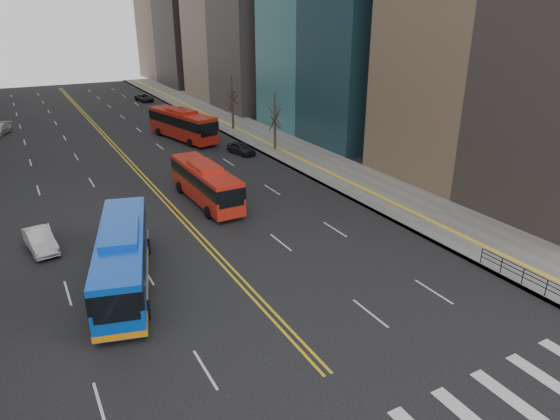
% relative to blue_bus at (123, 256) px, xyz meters
% --- Properties ---
extents(sidewalk_right, '(7.00, 130.00, 0.15)m').
position_rel_blue_bus_xyz_m(sidewalk_right, '(23.60, 27.61, -1.78)').
color(sidewalk_right, slate).
rests_on(sidewalk_right, ground).
extents(centerline, '(0.55, 100.00, 0.01)m').
position_rel_blue_bus_xyz_m(centerline, '(6.10, 37.61, -1.85)').
color(centerline, gold).
rests_on(centerline, ground).
extents(pedestrian_railing, '(0.06, 6.06, 1.02)m').
position_rel_blue_bus_xyz_m(pedestrian_railing, '(20.40, -11.39, -1.03)').
color(pedestrian_railing, black).
rests_on(pedestrian_railing, sidewalk_right).
extents(street_trees, '(35.20, 47.20, 7.60)m').
position_rel_blue_bus_xyz_m(street_trees, '(-1.08, 17.16, 3.02)').
color(street_trees, '#2E221C').
rests_on(street_trees, ground).
extents(blue_bus, '(5.65, 12.44, 3.54)m').
position_rel_blue_bus_xyz_m(blue_bus, '(0.00, 0.00, 0.00)').
color(blue_bus, blue).
rests_on(blue_bus, ground).
extents(red_bus_near, '(2.80, 10.55, 3.35)m').
position_rel_blue_bus_xyz_m(red_bus_near, '(9.08, 10.53, 0.01)').
color(red_bus_near, red).
rests_on(red_bus_near, ground).
extents(red_bus_far, '(5.29, 12.18, 3.75)m').
position_rel_blue_bus_xyz_m(red_bus_far, '(14.41, 32.60, 0.22)').
color(red_bus_far, red).
rests_on(red_bus_far, ground).
extents(car_white, '(2.08, 4.44, 1.41)m').
position_rel_blue_bus_xyz_m(car_white, '(-4.00, 7.36, -1.16)').
color(car_white, silver).
rests_on(car_white, ground).
extents(car_dark_mid, '(2.36, 4.16, 1.33)m').
position_rel_blue_bus_xyz_m(car_dark_mid, '(17.96, 22.95, -1.19)').
color(car_dark_mid, black).
rests_on(car_dark_mid, ground).
extents(car_dark_far, '(2.77, 4.78, 1.25)m').
position_rel_blue_bus_xyz_m(car_dark_far, '(17.34, 62.87, -1.23)').
color(car_dark_far, black).
rests_on(car_dark_far, ground).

